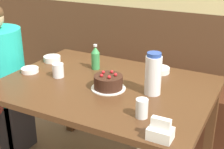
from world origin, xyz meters
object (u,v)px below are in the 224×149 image
glass_water_tall (142,108)px  birthday_cake (108,82)px  napkin_holder (160,132)px  bowl_rice_small (52,59)px  person_pale_blue_shirt (0,81)px  bench_seat (151,103)px  water_pitcher (153,74)px  bowl_side_dish (30,70)px  soju_bottle (95,58)px  bowl_soup_white (159,70)px  glass_tumbler_short (58,70)px

glass_water_tall → birthday_cake: bearing=144.6°
napkin_holder → bowl_rice_small: napkin_holder is taller
birthday_cake → person_pale_blue_shirt: (-0.95, 0.03, -0.20)m
bench_seat → person_pale_blue_shirt: size_ratio=1.71×
person_pale_blue_shirt → water_pitcher: bearing=1.6°
bowl_side_dish → birthday_cake: bearing=1.3°
soju_bottle → bowl_side_dish: soju_bottle is taller
bowl_soup_white → bowl_side_dish: size_ratio=1.22×
glass_tumbler_short → person_pale_blue_shirt: 0.61m
bowl_soup_white → bowl_rice_small: (-0.78, -0.16, 0.00)m
glass_tumbler_short → glass_water_tall: bearing=-18.5°
glass_water_tall → bench_seat: bearing=107.9°
bench_seat → napkin_holder: napkin_holder is taller
napkin_holder → bowl_side_dish: size_ratio=0.94×
bench_seat → water_pitcher: water_pitcher is taller
soju_bottle → napkin_holder: size_ratio=1.61×
birthday_cake → water_pitcher: water_pitcher is taller
person_pale_blue_shirt → birthday_cake: bearing=-1.6°
bowl_soup_white → bowl_rice_small: bowl_rice_small is taller
bowl_soup_white → glass_tumbler_short: (-0.56, -0.38, 0.03)m
water_pitcher → bowl_rice_small: water_pitcher is taller
glass_tumbler_short → bowl_rice_small: bearing=135.5°
person_pale_blue_shirt → bowl_side_dish: bearing=-6.5°
birthday_cake → bowl_soup_white: bearing=65.5°
water_pitcher → glass_water_tall: bearing=-79.7°
bowl_rice_small → bowl_side_dish: size_ratio=1.07×
bowl_soup_white → glass_water_tall: size_ratio=1.44×
bench_seat → soju_bottle: 0.89m
soju_bottle → bowl_side_dish: size_ratio=1.51×
bench_seat → bowl_rice_small: bowl_rice_small is taller
bowl_rice_small → bowl_soup_white: bearing=11.9°
water_pitcher → napkin_holder: water_pitcher is taller
birthday_cake → bowl_side_dish: size_ratio=1.79×
water_pitcher → glass_water_tall: water_pitcher is taller
person_pale_blue_shirt → soju_bottle: bearing=17.2°
soju_bottle → water_pitcher: bearing=-20.9°
bowl_soup_white → bowl_side_dish: bowl_soup_white is taller
bench_seat → napkin_holder: 1.45m
birthday_cake → bowl_rice_small: birthday_cake is taller
birthday_cake → glass_tumbler_short: size_ratio=2.32×
birthday_cake → bowl_soup_white: 0.43m
birthday_cake → bowl_rice_small: (-0.60, 0.23, -0.02)m
soju_bottle → napkin_holder: soju_bottle is taller
water_pitcher → napkin_holder: bearing=-64.7°
napkin_holder → bowl_rice_small: size_ratio=0.88×
bench_seat → person_pale_blue_shirt: person_pale_blue_shirt is taller
napkin_holder → bowl_soup_white: bearing=110.2°
water_pitcher → soju_bottle: water_pitcher is taller
bowl_rice_small → glass_tumbler_short: size_ratio=1.38×
bowl_rice_small → birthday_cake: bearing=-20.9°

